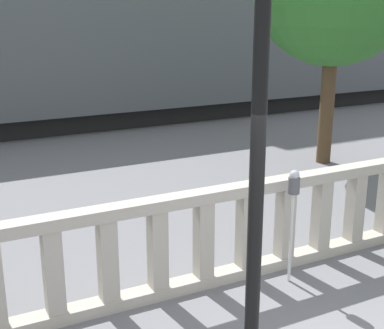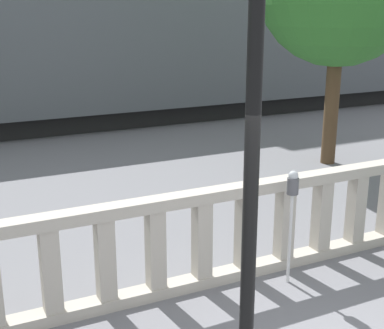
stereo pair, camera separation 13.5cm
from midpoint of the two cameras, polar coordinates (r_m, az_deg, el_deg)
The scene contains 3 objects.
balustrade at distance 6.63m, azimuth 0.64°, elevation -7.99°, with size 13.20×0.24×1.26m.
parking_meter at distance 6.65m, azimuth 10.18°, elevation -3.31°, with size 0.14×0.14×1.48m.
train_near at distance 16.58m, azimuth -7.96°, elevation 11.36°, with size 22.42×3.04×4.37m.
Camera 1 is at (-2.86, -2.63, 3.35)m, focal length 50.00 mm.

